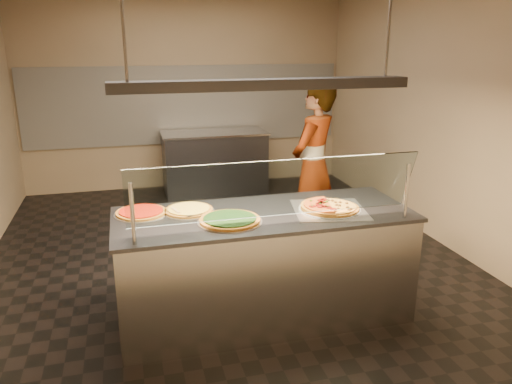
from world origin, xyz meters
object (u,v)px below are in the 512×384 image
object	(u,v)px
serving_counter	(264,265)
half_pizza_pepperoni	(316,207)
pizza_tomato	(141,212)
pizza_spatula	(183,212)
heat_lamp_housing	(265,84)
prep_table	(215,161)
perforated_tray	(329,209)
pizza_cheese	(189,210)
worker	(313,166)
half_pizza_sausage	(343,206)
pizza_spinach	(230,220)
sneeze_guard	(277,190)

from	to	relation	value
serving_counter	half_pizza_pepperoni	world-z (taller)	half_pizza_pepperoni
pizza_tomato	pizza_spatula	bearing A→B (deg)	-20.21
heat_lamp_housing	pizza_tomato	bearing A→B (deg)	166.60
pizza_tomato	heat_lamp_housing	xyz separation A→B (m)	(0.96, -0.23, 1.01)
prep_table	pizza_spatula	bearing A→B (deg)	-104.04
perforated_tray	heat_lamp_housing	xyz separation A→B (m)	(-0.54, 0.07, 1.01)
pizza_cheese	worker	size ratio (longest dim) A/B	0.22
half_pizza_sausage	heat_lamp_housing	distance (m)	1.19
pizza_spinach	pizza_tomato	size ratio (longest dim) A/B	1.16
pizza_spatula	half_pizza_pepperoni	bearing A→B (deg)	-9.90
pizza_cheese	heat_lamp_housing	distance (m)	1.18
sneeze_guard	half_pizza_pepperoni	xyz separation A→B (m)	(0.42, 0.27, -0.26)
heat_lamp_housing	pizza_spinach	bearing A→B (deg)	-156.50
perforated_tray	half_pizza_sausage	xyz separation A→B (m)	(0.12, -0.00, 0.02)
sneeze_guard	pizza_tomato	world-z (taller)	sneeze_guard
heat_lamp_housing	serving_counter	bearing A→B (deg)	0.00
serving_counter	half_pizza_pepperoni	xyz separation A→B (m)	(0.42, -0.07, 0.50)
pizza_spinach	pizza_spatula	xyz separation A→B (m)	(-0.33, 0.25, 0.01)
pizza_spinach	pizza_tomato	bearing A→B (deg)	150.70
pizza_cheese	half_pizza_pepperoni	bearing A→B (deg)	-14.66
serving_counter	worker	bearing A→B (deg)	54.62
half_pizza_sausage	prep_table	bearing A→B (deg)	95.69
perforated_tray	pizza_tomato	world-z (taller)	pizza_tomato
pizza_spinach	worker	world-z (taller)	worker
pizza_spinach	pizza_cheese	distance (m)	0.43
serving_counter	half_pizza_pepperoni	distance (m)	0.66
half_pizza_sausage	pizza_tomato	size ratio (longest dim) A/B	1.19
half_pizza_sausage	pizza_cheese	world-z (taller)	half_pizza_sausage
perforated_tray	pizza_spinach	world-z (taller)	pizza_spinach
pizza_tomato	heat_lamp_housing	size ratio (longest dim) A/B	0.19
sneeze_guard	perforated_tray	world-z (taller)	sneeze_guard
pizza_tomato	pizza_spatula	xyz separation A→B (m)	(0.32, -0.12, 0.01)
pizza_cheese	heat_lamp_housing	bearing A→B (deg)	-17.94
pizza_tomato	prep_table	world-z (taller)	pizza_tomato
pizza_spatula	perforated_tray	bearing A→B (deg)	-8.97
pizza_tomato	prep_table	xyz separation A→B (m)	(1.23, 3.54, -0.48)
worker	heat_lamp_housing	distance (m)	1.92
pizza_spinach	pizza_cheese	world-z (taller)	pizza_spinach
pizza_spatula	prep_table	xyz separation A→B (m)	(0.92, 3.66, -0.49)
sneeze_guard	heat_lamp_housing	size ratio (longest dim) A/B	0.94
half_pizza_sausage	pizza_spatula	size ratio (longest dim) A/B	2.23
pizza_spatula	worker	bearing A→B (deg)	37.42
half_pizza_pepperoni	worker	bearing A→B (deg)	69.69
perforated_tray	half_pizza_pepperoni	xyz separation A→B (m)	(-0.11, 0.00, 0.03)
pizza_spatula	pizza_tomato	bearing A→B (deg)	159.79
pizza_cheese	prep_table	size ratio (longest dim) A/B	0.26
half_pizza_pepperoni	pizza_spatula	xyz separation A→B (m)	(-1.07, 0.19, -0.01)
half_pizza_sausage	pizza_spinach	world-z (taller)	half_pizza_sausage
perforated_tray	prep_table	size ratio (longest dim) A/B	0.42
perforated_tray	worker	distance (m)	1.46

